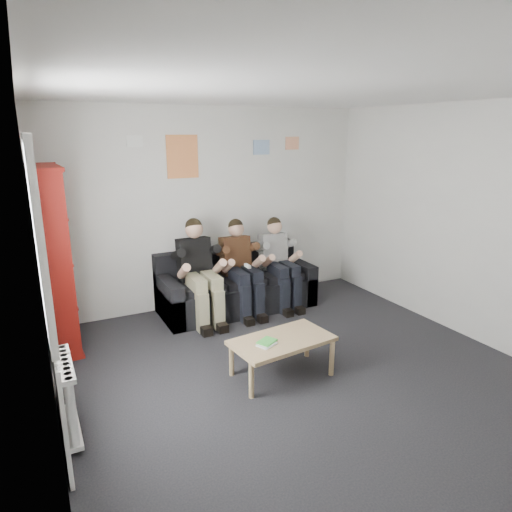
{
  "coord_description": "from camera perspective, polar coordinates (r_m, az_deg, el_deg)",
  "views": [
    {
      "loc": [
        -2.27,
        -3.31,
        2.37
      ],
      "look_at": [
        0.07,
        1.3,
        0.95
      ],
      "focal_mm": 32.0,
      "sensor_mm": 36.0,
      "label": 1
    }
  ],
  "objects": [
    {
      "name": "game_cases",
      "position": [
        4.45,
        1.36,
        -10.79
      ],
      "size": [
        0.2,
        0.16,
        0.03
      ],
      "rotation": [
        0.0,
        0.0,
        0.41
      ],
      "color": "white",
      "rests_on": "coffee_table"
    },
    {
      "name": "coffee_table",
      "position": [
        4.59,
        3.26,
        -10.83
      ],
      "size": [
        0.99,
        0.55,
        0.4
      ],
      "rotation": [
        0.0,
        0.0,
        0.11
      ],
      "color": "tan",
      "rests_on": "ground"
    },
    {
      "name": "poster_blue",
      "position": [
        6.54,
        0.68,
        13.43
      ],
      "size": [
        0.25,
        0.01,
        0.2
      ],
      "primitive_type": "cube",
      "color": "#3B80CB",
      "rests_on": "room_shell"
    },
    {
      "name": "person_right",
      "position": [
        6.28,
        2.98,
        -0.89
      ],
      "size": [
        0.37,
        0.79,
        1.23
      ],
      "rotation": [
        0.0,
        0.0,
        -0.1
      ],
      "color": "white",
      "rests_on": "sofa"
    },
    {
      "name": "poster_large",
      "position": [
        6.1,
        -9.18,
        12.16
      ],
      "size": [
        0.42,
        0.01,
        0.55
      ],
      "primitive_type": "cube",
      "color": "#E8B351",
      "rests_on": "room_shell"
    },
    {
      "name": "poster_sign",
      "position": [
        5.93,
        -14.94,
        13.7
      ],
      "size": [
        0.2,
        0.01,
        0.14
      ],
      "primitive_type": "cube",
      "color": "white",
      "rests_on": "room_shell"
    },
    {
      "name": "window",
      "position": [
        3.76,
        -24.49,
        -7.04
      ],
      "size": [
        0.05,
        1.3,
        2.36
      ],
      "color": "white",
      "rests_on": "room_shell"
    },
    {
      "name": "bookshelf",
      "position": [
        5.43,
        -23.86,
        -0.44
      ],
      "size": [
        0.3,
        0.91,
        2.03
      ],
      "rotation": [
        0.0,
        0.0,
        0.05
      ],
      "color": "maroon",
      "rests_on": "ground"
    },
    {
      "name": "room_shell",
      "position": [
        4.14,
        7.34,
        0.94
      ],
      "size": [
        5.0,
        5.0,
        5.0
      ],
      "color": "black",
      "rests_on": "ground"
    },
    {
      "name": "person_left",
      "position": [
        5.8,
        -7.01,
        -2.05
      ],
      "size": [
        0.41,
        0.88,
        1.31
      ],
      "rotation": [
        0.0,
        0.0,
        -0.02
      ],
      "color": "black",
      "rests_on": "sofa"
    },
    {
      "name": "person_middle",
      "position": [
        6.02,
        -1.82,
        -1.51
      ],
      "size": [
        0.38,
        0.82,
        1.25
      ],
      "rotation": [
        0.0,
        0.0,
        -0.03
      ],
      "color": "#55371C",
      "rests_on": "sofa"
    },
    {
      "name": "sofa",
      "position": [
        6.29,
        -2.54,
        -3.98
      ],
      "size": [
        2.08,
        0.85,
        0.8
      ],
      "color": "black",
      "rests_on": "ground"
    },
    {
      "name": "poster_pink",
      "position": [
        6.78,
        4.54,
        13.88
      ],
      "size": [
        0.22,
        0.01,
        0.18
      ],
      "primitive_type": "cube",
      "color": "#CD408D",
      "rests_on": "room_shell"
    },
    {
      "name": "radiator",
      "position": [
        4.05,
        -22.31,
        -15.84
      ],
      "size": [
        0.1,
        0.64,
        0.6
      ],
      "color": "white",
      "rests_on": "ground"
    }
  ]
}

